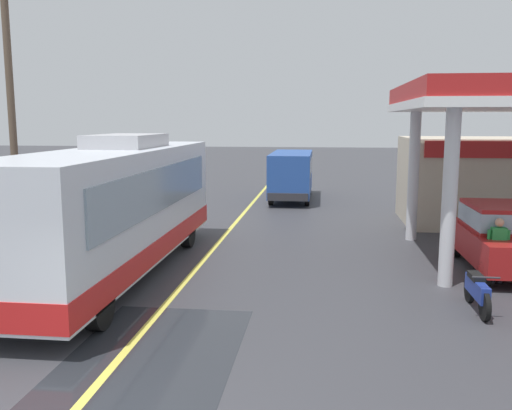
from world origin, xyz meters
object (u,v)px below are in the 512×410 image
car_at_pump (498,234)px  motorcycle_parked_forecourt (477,291)px  minibus_opposing_lane (292,171)px  coach_bus_main (116,210)px  pedestrian_near_pump (498,247)px

car_at_pump → motorcycle_parked_forecourt: car_at_pump is taller
minibus_opposing_lane → motorcycle_parked_forecourt: size_ratio=3.41×
coach_bus_main → car_at_pump: bearing=8.7°
coach_bus_main → motorcycle_parked_forecourt: coach_bus_main is taller
coach_bus_main → motorcycle_parked_forecourt: (8.75, -1.89, -1.28)m
car_at_pump → minibus_opposing_lane: 14.52m
motorcycle_parked_forecourt → car_at_pump: bearing=67.5°
minibus_opposing_lane → pedestrian_near_pump: minibus_opposing_lane is taller
car_at_pump → minibus_opposing_lane: minibus_opposing_lane is taller
coach_bus_main → minibus_opposing_lane: bearing=75.3°
coach_bus_main → motorcycle_parked_forecourt: bearing=-12.2°
motorcycle_parked_forecourt → pedestrian_near_pump: bearing=64.4°
minibus_opposing_lane → pedestrian_near_pump: size_ratio=3.69×
pedestrian_near_pump → coach_bus_main: bearing=-178.2°
pedestrian_near_pump → car_at_pump: bearing=73.4°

